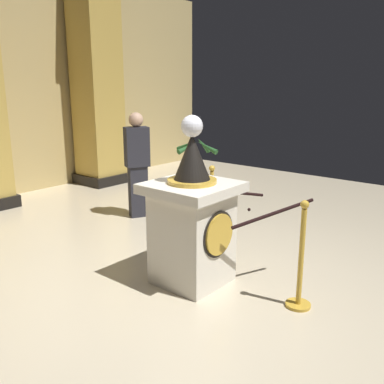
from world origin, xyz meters
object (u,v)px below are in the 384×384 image
at_px(stanchion_far, 211,215).
at_px(bystander_guest, 137,163).
at_px(stanchion_near, 300,271).
at_px(pedestal_clock, 192,221).
at_px(potted_palm_right, 196,178).

xyz_separation_m(stanchion_far, bystander_guest, (0.13, 1.56, 0.50)).
xyz_separation_m(stanchion_near, bystander_guest, (0.99, 3.25, 0.50)).
relative_size(pedestal_clock, bystander_guest, 1.08).
height_order(pedestal_clock, stanchion_near, pedestal_clock).
bearing_deg(pedestal_clock, stanchion_far, 27.97).
bearing_deg(stanchion_near, bystander_guest, 73.05).
bearing_deg(potted_palm_right, stanchion_far, -135.99).
height_order(stanchion_near, potted_palm_right, potted_palm_right).
distance_m(stanchion_near, stanchion_far, 1.90).
xyz_separation_m(pedestal_clock, bystander_guest, (1.23, 2.14, 0.19)).
distance_m(pedestal_clock, bystander_guest, 2.47).
bearing_deg(bystander_guest, stanchion_far, -94.95).
height_order(stanchion_near, stanchion_far, stanchion_near).
height_order(stanchion_far, potted_palm_right, potted_palm_right).
bearing_deg(potted_palm_right, stanchion_near, -127.63).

